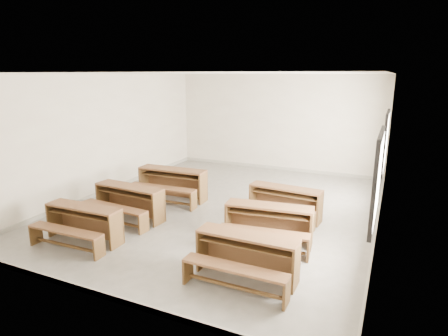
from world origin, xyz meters
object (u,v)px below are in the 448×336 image
at_px(desk_set_2, 172,182).
at_px(desk_set_5, 284,201).
at_px(desk_set_4, 268,222).
at_px(desk_set_3, 246,254).
at_px(desk_set_0, 82,221).
at_px(desk_set_1, 128,200).

bearing_deg(desk_set_2, desk_set_5, -4.55).
bearing_deg(desk_set_5, desk_set_2, -177.43).
distance_m(desk_set_4, desk_set_5, 1.35).
height_order(desk_set_3, desk_set_5, desk_set_3).
xyz_separation_m(desk_set_0, desk_set_5, (3.24, 2.78, 0.01)).
distance_m(desk_set_3, desk_set_5, 2.75).
xyz_separation_m(desk_set_4, desk_set_5, (-0.06, 1.35, -0.01)).
distance_m(desk_set_1, desk_set_5, 3.51).
bearing_deg(desk_set_5, desk_set_3, -82.15).
xyz_separation_m(desk_set_2, desk_set_3, (3.19, -2.87, -0.04)).
height_order(desk_set_2, desk_set_5, desk_set_2).
relative_size(desk_set_3, desk_set_5, 0.97).
bearing_deg(desk_set_2, desk_set_3, -44.32).
bearing_deg(desk_set_2, desk_set_1, -97.86).
distance_m(desk_set_1, desk_set_4, 3.25).
distance_m(desk_set_1, desk_set_2, 1.58).
bearing_deg(desk_set_2, desk_set_4, -27.62).
bearing_deg(desk_set_0, desk_set_2, 84.73).
bearing_deg(desk_set_0, desk_set_1, 86.69).
bearing_deg(desk_set_2, desk_set_0, -96.20).
xyz_separation_m(desk_set_3, desk_set_5, (-0.15, 2.75, -0.00)).
distance_m(desk_set_0, desk_set_1, 1.33).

